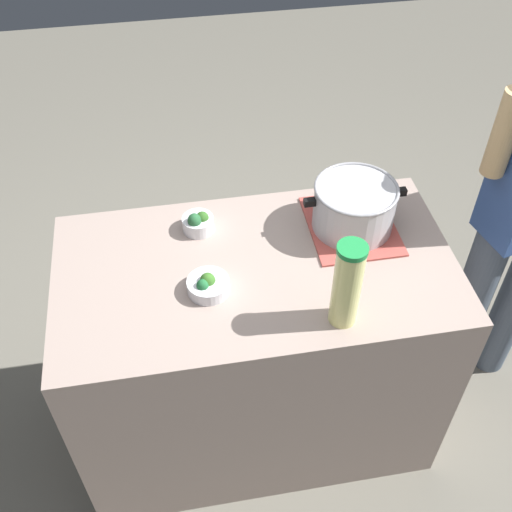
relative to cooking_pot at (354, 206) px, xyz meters
The scene contains 7 objects.
ground_plane 1.10m from the cooking_pot, 159.52° to the right, with size 8.00×8.00×0.00m, color slate.
counter_slab 0.68m from the cooking_pot, 159.52° to the right, with size 1.32×0.72×0.94m, color #A38E83.
dish_cloth 0.09m from the cooking_pot, ahead, with size 0.30×0.35×0.01m, color #B74D44.
cooking_pot is the anchor object (origin of this frame).
lemonade_pitcher 0.42m from the cooking_pot, 109.91° to the right, with size 0.09×0.09×0.30m.
broccoli_bowl_front 0.54m from the cooking_pot, behind, with size 0.11×0.11×0.08m.
broccoli_bowl_center 0.57m from the cooking_pot, 158.13° to the right, with size 0.13×0.13×0.07m.
Camera 1 is at (-0.24, -1.37, 2.40)m, focal length 43.19 mm.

